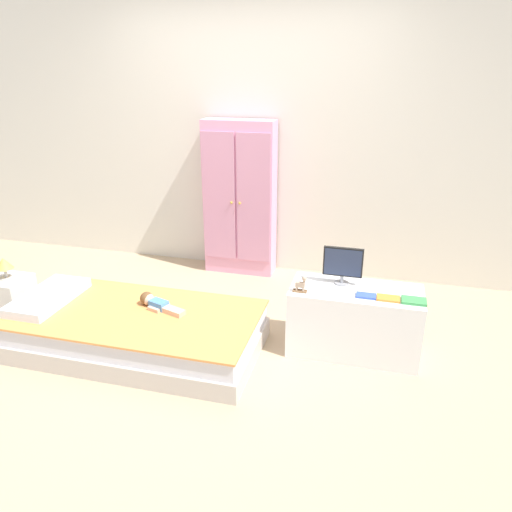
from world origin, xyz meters
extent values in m
cube|color=tan|center=(0.00, 0.00, -0.01)|extent=(10.00, 10.00, 0.02)
cube|color=silver|center=(0.00, 1.57, 1.35)|extent=(6.40, 0.05, 2.70)
cube|color=beige|center=(-0.41, -0.15, 0.07)|extent=(1.78, 0.88, 0.14)
cube|color=silver|center=(-0.41, -0.15, 0.21)|extent=(1.74, 0.84, 0.14)
cube|color=#EA934C|center=(-0.41, -0.15, 0.28)|extent=(1.77, 0.87, 0.02)
cube|color=silver|center=(-1.10, -0.15, 0.32)|extent=(0.32, 0.63, 0.07)
cube|color=#4C84C6|center=(-0.26, -0.05, 0.32)|extent=(0.15, 0.12, 0.06)
cube|color=#DBB293|center=(-0.12, -0.08, 0.31)|extent=(0.16, 0.08, 0.04)
cube|color=#DBB293|center=(-0.13, -0.11, 0.31)|extent=(0.16, 0.08, 0.04)
cube|color=#DBB293|center=(-0.25, 0.00, 0.30)|extent=(0.10, 0.06, 0.03)
cube|color=#DBB293|center=(-0.28, -0.10, 0.30)|extent=(0.10, 0.06, 0.03)
sphere|color=#DBB293|center=(-0.36, -0.01, 0.33)|extent=(0.09, 0.09, 0.09)
sphere|color=brown|center=(-0.37, -0.01, 0.34)|extent=(0.10, 0.10, 0.10)
cube|color=silver|center=(-1.55, -0.04, 0.19)|extent=(0.29, 0.29, 0.37)
cylinder|color=#B7B2AD|center=(-1.55, -0.04, 0.38)|extent=(0.10, 0.10, 0.01)
cylinder|color=#B7B2AD|center=(-1.55, -0.04, 0.42)|extent=(0.02, 0.02, 0.07)
cone|color=#E5B24C|center=(-1.55, -0.04, 0.50)|extent=(0.13, 0.13, 0.09)
cube|color=#E599BC|center=(-0.08, 1.41, 0.73)|extent=(0.67, 0.23, 1.46)
cube|color=#C986A6|center=(-0.25, 1.29, 0.77)|extent=(0.31, 0.02, 1.20)
cube|color=#C986A6|center=(0.08, 1.29, 0.77)|extent=(0.31, 0.02, 1.20)
sphere|color=gold|center=(-0.12, 1.27, 0.73)|extent=(0.02, 0.02, 0.02)
sphere|color=gold|center=(-0.04, 1.27, 0.73)|extent=(0.02, 0.02, 0.02)
cube|color=white|center=(1.10, 0.21, 0.24)|extent=(0.90, 0.42, 0.49)
cylinder|color=#99999E|center=(0.99, 0.28, 0.49)|extent=(0.10, 0.10, 0.01)
cylinder|color=#99999E|center=(0.99, 0.28, 0.52)|extent=(0.02, 0.02, 0.05)
cube|color=black|center=(0.99, 0.28, 0.65)|extent=(0.27, 0.02, 0.21)
cube|color=#28334C|center=(0.99, 0.27, 0.65)|extent=(0.25, 0.01, 0.19)
cube|color=#8E6642|center=(0.73, 0.09, 0.49)|extent=(0.10, 0.01, 0.01)
cube|color=#8E6642|center=(0.73, 0.07, 0.49)|extent=(0.10, 0.01, 0.01)
cube|color=tan|center=(0.73, 0.08, 0.54)|extent=(0.06, 0.03, 0.04)
cylinder|color=tan|center=(0.76, 0.09, 0.51)|extent=(0.01, 0.01, 0.02)
cylinder|color=tan|center=(0.76, 0.07, 0.51)|extent=(0.01, 0.01, 0.02)
cylinder|color=tan|center=(0.71, 0.09, 0.51)|extent=(0.01, 0.01, 0.02)
cylinder|color=tan|center=(0.71, 0.07, 0.51)|extent=(0.01, 0.01, 0.02)
cylinder|color=tan|center=(0.76, 0.08, 0.57)|extent=(0.02, 0.02, 0.02)
sphere|color=tan|center=(0.76, 0.08, 0.59)|extent=(0.03, 0.03, 0.03)
cube|color=blue|center=(1.17, 0.12, 0.49)|extent=(0.13, 0.08, 0.01)
cube|color=orange|center=(1.31, 0.12, 0.49)|extent=(0.15, 0.10, 0.01)
cube|color=#429E51|center=(1.48, 0.12, 0.49)|extent=(0.16, 0.11, 0.02)
camera|label=1|loc=(1.19, -2.85, 1.93)|focal=33.93mm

